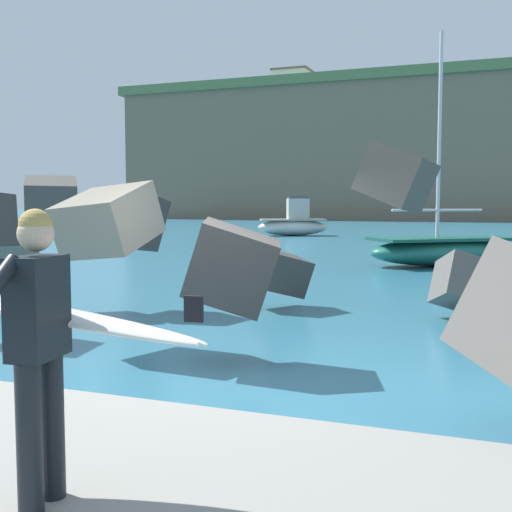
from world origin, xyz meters
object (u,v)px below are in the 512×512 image
Objects in this scene: boat_near_left at (448,250)px; surfer_with_board at (43,331)px; station_building_west at (400,88)px; station_building_central at (293,88)px; boat_near_right at (294,223)px.

surfer_with_board is at bearing -92.64° from boat_near_left.
boat_near_left is (0.87, 18.94, -0.74)m from surfer_with_board.
station_building_central is (-16.86, -2.03, 0.64)m from station_building_west.
boat_near_right is (-10.86, 17.34, 0.25)m from boat_near_left.
surfer_with_board is 0.28× the size of boat_near_left.
boat_near_right is 0.57× the size of station_building_west.
surfer_with_board is 0.45× the size of boat_near_right.
station_building_central reaches higher than boat_near_left.
boat_near_left is at bearing -57.93° from boat_near_right.
surfer_with_board is 37.63m from boat_near_right.
station_building_west is (-3.21, 64.43, 19.34)m from boat_near_right.
station_building_west is at bearing 97.46° from surfer_with_board.
surfer_with_board is 18.98m from boat_near_left.
station_building_west is at bearing 92.85° from boat_near_right.
station_building_west reaches higher than surfer_with_board.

